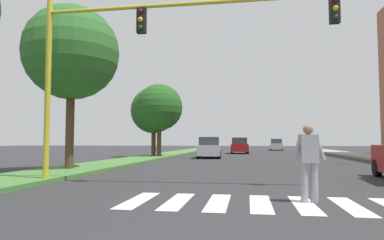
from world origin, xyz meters
The scene contains 12 objects.
ground_plane centered at (0.00, 30.00, 0.00)m, with size 140.00×140.00×0.00m, color #2D2D30.
crosswalk centered at (0.00, 6.37, 0.00)m, with size 6.75×2.20×0.01m.
median_strip centered at (-8.23, 28.00, 0.07)m, with size 2.87×64.00×0.15m, color #477A38.
tree_mid centered at (-8.35, 12.78, 5.22)m, with size 4.16×4.16×7.17m.
tree_far centered at (-7.75, 25.84, 4.07)m, with size 3.79×3.79×5.83m.
tree_distant centered at (-8.38, 26.46, 3.88)m, with size 3.81×3.81×5.65m.
sidewalk_right centered at (9.22, 28.00, 0.07)m, with size 3.00×64.00×0.15m, color #9E9991.
traffic_light_gantry centered at (-3.88, 9.03, 4.42)m, with size 10.56×0.30×6.00m.
pedestrian_performer centered at (0.61, 6.68, 0.93)m, with size 0.75×0.30×1.69m.
sedan_midblock centered at (-3.72, 26.34, 0.77)m, with size 2.10×4.58×1.66m.
sedan_distant centered at (-1.59, 36.66, 0.80)m, with size 2.07×4.45×1.72m.
sedan_far_horizon centered at (3.55, 51.10, 0.78)m, with size 2.23×4.72×1.67m.
Camera 1 is at (-0.71, -1.17, 1.32)m, focal length 32.22 mm.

